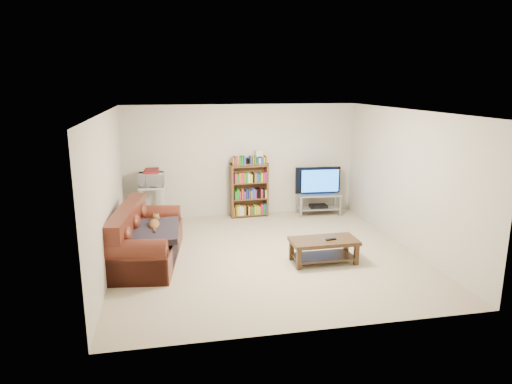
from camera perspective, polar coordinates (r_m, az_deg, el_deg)
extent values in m
plane|color=#C4B491|center=(7.81, 1.30, -7.79)|extent=(5.00, 5.00, 0.00)
plane|color=white|center=(7.30, 1.40, 10.06)|extent=(5.00, 5.00, 0.00)
plane|color=beige|center=(9.87, -1.79, 3.94)|extent=(5.00, 0.00, 5.00)
plane|color=beige|center=(5.14, 7.40, -5.18)|extent=(5.00, 0.00, 5.00)
plane|color=beige|center=(7.35, -18.04, -0.04)|extent=(0.00, 5.00, 5.00)
plane|color=beige|center=(8.36, 18.34, 1.51)|extent=(0.00, 5.00, 5.00)
cube|color=#532015|center=(7.72, -13.27, -6.86)|extent=(1.17, 2.19, 0.40)
cube|color=#532015|center=(7.69, -15.75, -5.04)|extent=(0.53, 2.11, 0.87)
cube|color=#532015|center=(6.85, -14.56, -9.07)|extent=(0.88, 0.35, 0.52)
cube|color=#532015|center=(8.56, -12.30, -4.34)|extent=(0.88, 0.35, 0.52)
cube|color=#242028|center=(7.46, -12.82, -4.87)|extent=(0.86, 1.09, 0.18)
cube|color=#3A2614|center=(7.44, 8.49, -6.09)|extent=(1.08, 0.55, 0.06)
cube|color=#3A2614|center=(7.53, 8.42, -7.96)|extent=(0.97, 0.49, 0.03)
cube|color=#3A2614|center=(7.18, 5.39, -8.41)|extent=(0.07, 0.07, 0.33)
cube|color=#3A2614|center=(7.50, 12.44, -7.70)|extent=(0.07, 0.07, 0.33)
cube|color=#3A2614|center=(7.55, 4.46, -7.26)|extent=(0.07, 0.07, 0.33)
cube|color=#3A2614|center=(7.86, 11.20, -6.65)|extent=(0.07, 0.07, 0.33)
cube|color=black|center=(7.42, 9.34, -5.85)|extent=(0.18, 0.08, 0.02)
cube|color=#999EA3|center=(10.08, 7.83, -0.32)|extent=(0.96, 0.47, 0.03)
cube|color=#999EA3|center=(10.16, 7.77, -1.98)|extent=(0.91, 0.45, 0.02)
cube|color=gray|center=(9.86, 5.62, -1.89)|extent=(0.05, 0.05, 0.47)
cube|color=gray|center=(10.10, 10.46, -1.68)|extent=(0.05, 0.05, 0.47)
cube|color=gray|center=(10.19, 5.15, -1.36)|extent=(0.05, 0.05, 0.47)
cube|color=gray|center=(10.43, 9.83, -1.17)|extent=(0.05, 0.05, 0.47)
imported|color=black|center=(10.01, 7.88, 1.38)|extent=(1.01, 0.18, 0.58)
cube|color=black|center=(10.15, 7.78, -1.76)|extent=(0.39, 0.28, 0.06)
cube|color=brown|center=(9.74, -3.07, 0.12)|extent=(0.05, 0.25, 1.17)
cube|color=brown|center=(9.92, 1.31, 0.37)|extent=(0.05, 0.25, 1.17)
cube|color=brown|center=(9.71, -0.87, 3.53)|extent=(0.82, 0.30, 0.03)
cube|color=maroon|center=(9.66, -1.92, 3.77)|extent=(0.24, 0.19, 0.06)
cube|color=silver|center=(9.43, -12.89, 0.57)|extent=(0.52, 0.38, 0.04)
cube|color=silver|center=(9.55, -12.74, -2.25)|extent=(0.46, 0.35, 0.03)
cube|color=silver|center=(9.41, -14.10, -2.05)|extent=(0.05, 0.05, 0.76)
cube|color=silver|center=(9.38, -11.53, -1.96)|extent=(0.05, 0.05, 0.76)
cube|color=silver|center=(9.68, -13.96, -1.60)|extent=(0.05, 0.05, 0.76)
cube|color=silver|center=(9.65, -11.46, -1.52)|extent=(0.05, 0.05, 0.76)
imported|color=silver|center=(9.40, -12.94, 1.51)|extent=(0.51, 0.35, 0.27)
cube|color=maroon|center=(9.37, -12.99, 2.48)|extent=(0.30, 0.27, 0.05)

